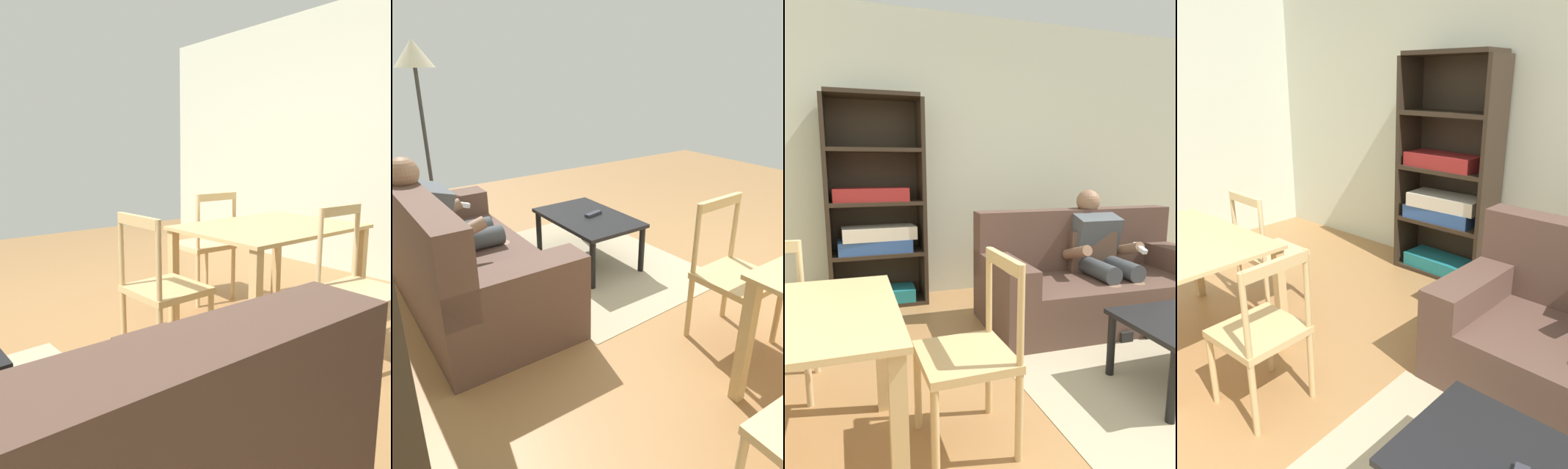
{
  "view_description": "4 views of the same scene",
  "coord_description": "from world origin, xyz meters",
  "views": [
    {
      "loc": [
        1.05,
        2.53,
        1.25
      ],
      "look_at": [
        -0.13,
        1.07,
        0.9
      ],
      "focal_mm": 33.43,
      "sensor_mm": 36.0,
      "label": 1
    },
    {
      "loc": [
        -1.71,
        2.53,
        1.66
      ],
      "look_at": [
        1.06,
        0.53,
        0.26
      ],
      "focal_mm": 32.18,
      "sensor_mm": 36.0,
      "label": 2
    },
    {
      "loc": [
        -0.88,
        -1.22,
        1.31
      ],
      "look_at": [
        -0.13,
        1.07,
        0.9
      ],
      "focal_mm": 30.87,
      "sensor_mm": 36.0,
      "label": 3
    },
    {
      "loc": [
        1.44,
        -0.68,
        1.73
      ],
      "look_at": [
        -0.13,
        1.07,
        0.9
      ],
      "focal_mm": 34.0,
      "sensor_mm": 36.0,
      "label": 4
    }
  ],
  "objects": [
    {
      "name": "ground_plane",
      "position": [
        0.0,
        0.0,
        0.0
      ],
      "size": [
        8.23,
        8.23,
        0.0
      ],
      "primitive_type": "plane",
      "color": "#9E7042"
    },
    {
      "name": "tv_remote",
      "position": [
        1.05,
        0.48,
        0.44
      ],
      "size": [
        0.09,
        0.18,
        0.02
      ],
      "primitive_type": "cube",
      "rotation": [
        0.0,
        0.0,
        0.22
      ],
      "color": "#2D2D38",
      "rests_on": "coffee_table"
    },
    {
      "name": "area_rug",
      "position": [
        1.06,
        0.53,
        0.0
      ],
      "size": [
        2.05,
        1.47,
        0.01
      ],
      "primitive_type": "cube",
      "rotation": [
        0.0,
        0.0,
        0.04
      ],
      "color": "tan",
      "rests_on": "ground_plane"
    },
    {
      "name": "coffee_table",
      "position": [
        1.06,
        0.53,
        0.37
      ],
      "size": [
        0.92,
        0.59,
        0.43
      ],
      "color": "black",
      "rests_on": "ground_plane"
    },
    {
      "name": "person_lounging",
      "position": [
        1.17,
        1.7,
        0.56
      ],
      "size": [
        0.6,
        0.91,
        1.1
      ],
      "color": "#4C5156",
      "rests_on": "ground_plane"
    },
    {
      "name": "floor_lamp",
      "position": [
        2.51,
        1.41,
        1.57
      ],
      "size": [
        0.36,
        0.36,
        1.86
      ],
      "color": "black",
      "rests_on": "ground_plane"
    },
    {
      "name": "dining_chair_facing_couch",
      "position": [
        -0.37,
        0.46,
        0.45
      ],
      "size": [
        0.43,
        0.43,
        0.91
      ],
      "color": "tan",
      "rests_on": "ground_plane"
    },
    {
      "name": "couch",
      "position": [
        1.06,
        1.69,
        0.33
      ],
      "size": [
        1.89,
        0.93,
        0.93
      ],
      "color": "brown",
      "rests_on": "ground_plane"
    }
  ]
}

